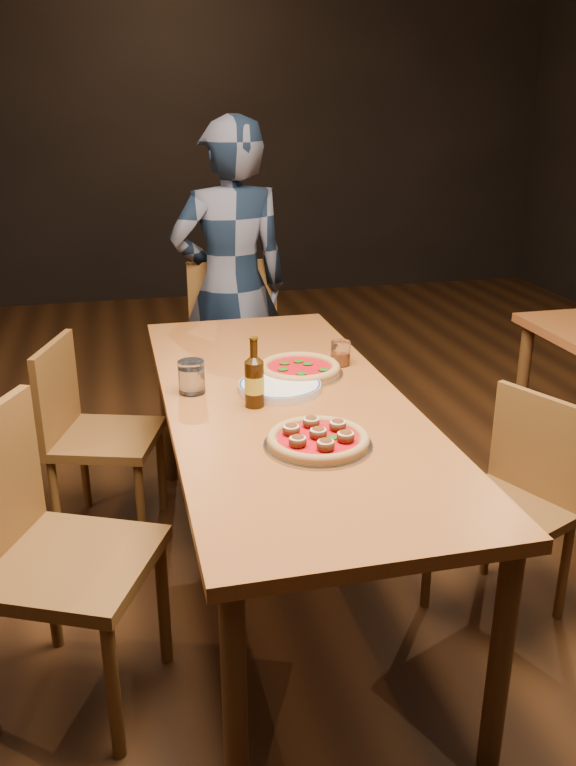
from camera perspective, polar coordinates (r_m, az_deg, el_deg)
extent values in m
plane|color=black|center=(2.90, -0.24, -15.01)|extent=(9.00, 9.00, 0.00)
plane|color=black|center=(6.81, -9.43, 18.84)|extent=(7.00, 0.00, 7.00)
cube|color=brown|center=(2.54, -0.26, -1.51)|extent=(0.80, 2.00, 0.04)
cylinder|color=#4F3016|center=(1.91, -4.07, -23.76)|extent=(0.06, 0.06, 0.71)
cylinder|color=#4F3016|center=(3.50, -9.22, -2.01)|extent=(0.06, 0.06, 0.71)
cylinder|color=#4F3016|center=(2.09, 15.87, -19.94)|extent=(0.06, 0.06, 0.71)
cylinder|color=#4F3016|center=(3.60, 1.60, -1.06)|extent=(0.06, 0.06, 0.71)
cylinder|color=#4F3016|center=(3.82, 17.38, -0.78)|extent=(0.06, 0.06, 0.71)
cylinder|color=#B7B7BF|center=(2.18, 2.30, -4.74)|extent=(0.32, 0.32, 0.01)
cylinder|color=tan|center=(2.18, 2.31, -4.48)|extent=(0.30, 0.30, 0.02)
torus|color=tan|center=(2.18, 2.31, -4.28)|extent=(0.30, 0.30, 0.03)
cylinder|color=#B80A1A|center=(2.17, 2.31, -4.24)|extent=(0.24, 0.24, 0.00)
cylinder|color=#B7B7BF|center=(2.75, 0.88, 0.75)|extent=(0.32, 0.32, 0.01)
cylinder|color=tan|center=(2.74, 0.88, 1.00)|extent=(0.30, 0.30, 0.02)
torus|color=tan|center=(2.74, 0.88, 1.19)|extent=(0.30, 0.30, 0.03)
cylinder|color=#B80A1A|center=(2.74, 0.88, 1.23)|extent=(0.23, 0.23, 0.00)
cylinder|color=white|center=(2.59, -0.63, -0.29)|extent=(0.29, 0.29, 0.03)
cylinder|color=black|center=(2.43, -2.59, -0.09)|extent=(0.06, 0.06, 0.15)
cylinder|color=black|center=(2.40, -2.63, 2.48)|extent=(0.02, 0.02, 0.08)
cylinder|color=yellow|center=(2.43, -2.59, -0.09)|extent=(0.06, 0.06, 0.06)
cylinder|color=white|center=(2.57, -7.38, 0.46)|extent=(0.09, 0.09, 0.11)
cylinder|color=#994211|center=(2.84, 4.03, 2.29)|extent=(0.07, 0.07, 0.09)
imported|color=black|center=(3.76, -4.34, 7.26)|extent=(0.63, 0.45, 1.64)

